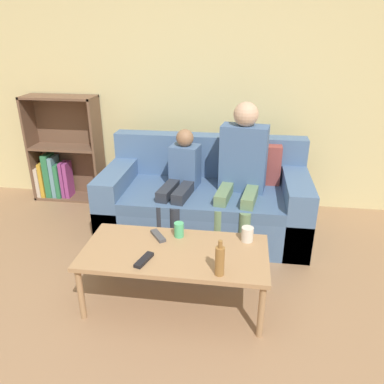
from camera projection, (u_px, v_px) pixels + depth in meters
wall_back at (202, 78)px, 3.68m from camera, size 12.00×0.06×2.60m
couch at (206, 202)px, 3.44m from camera, size 1.81×0.88×0.83m
bookshelf at (63, 158)px, 4.08m from camera, size 0.76×0.28×1.12m
coffee_table at (175, 255)px, 2.47m from camera, size 1.22×0.58×0.41m
person_adult at (242, 164)px, 3.17m from camera, size 0.44×0.66×1.20m
person_child at (180, 180)px, 3.25m from camera, size 0.33×0.64×0.95m
cup_near at (179, 230)px, 2.60m from camera, size 0.07×0.07×0.10m
cup_far at (247, 234)px, 2.55m from camera, size 0.08×0.08×0.10m
tv_remote_0 at (144, 260)px, 2.34m from camera, size 0.09×0.18×0.02m
tv_remote_1 at (158, 236)px, 2.61m from camera, size 0.14×0.17×0.02m
bottle at (220, 260)px, 2.18m from camera, size 0.06×0.06×0.23m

